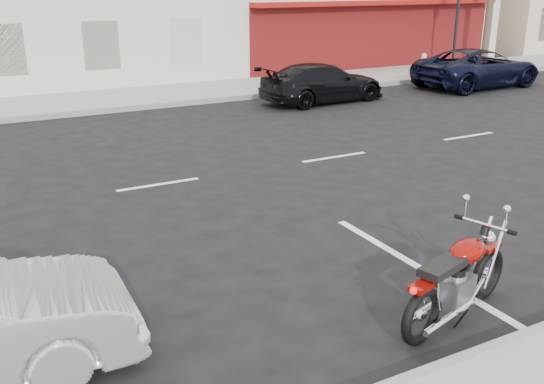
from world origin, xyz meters
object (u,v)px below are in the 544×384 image
Objects in this scene: motorcycle at (490,261)px; suv_far at (478,68)px; traffic_light at (459,9)px; car_far at (323,83)px; fire_hydrant at (424,62)px.

suv_far reaches higher than motorcycle.
car_far is at bearing -161.15° from traffic_light.
motorcycle is (-13.32, -14.38, -2.08)m from traffic_light.
motorcycle is 12.59m from car_far.
traffic_light reaches higher than suv_far.
car_far is (5.02, 11.55, 0.13)m from motorcycle.
traffic_light is 5.28× the size of fire_hydrant.
fire_hydrant is at bearing -70.52° from car_far.
traffic_light reaches higher than fire_hydrant.
traffic_light is 2.53m from fire_hydrant.
motorcycle is 0.41× the size of suv_far.
fire_hydrant is at bearing 173.64° from traffic_light.
traffic_light is 4.03m from suv_far.
fire_hydrant is 7.43m from car_far.
suv_far is at bearing -96.38° from car_far.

